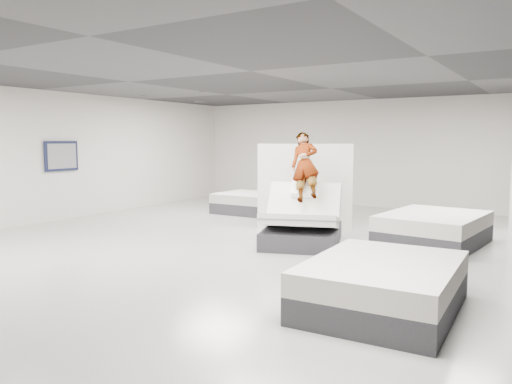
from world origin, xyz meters
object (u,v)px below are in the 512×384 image
person (305,181)px  divider_panel (305,187)px  flat_bed_right_far (433,229)px  wall_poster (61,156)px  flat_bed_right_near (383,285)px  flat_bed_left_far (255,203)px  remote (314,191)px  hero_bed (302,225)px

person → divider_panel: 1.32m
flat_bed_right_far → wall_poster: bearing=-168.2°
flat_bed_right_far → divider_panel: bearing=176.7°
person → flat_bed_right_near: 4.18m
flat_bed_left_far → remote: bearing=-42.8°
wall_poster → flat_bed_right_far: bearing=11.8°
hero_bed → remote: size_ratio=15.85×
hero_bed → flat_bed_left_far: size_ratio=1.12×
remote → flat_bed_left_far: size_ratio=0.07×
remote → flat_bed_right_near: bearing=-71.1°
person → remote: (0.32, -0.26, -0.17)m
hero_bed → flat_bed_left_far: hero_bed is taller
remote → flat_bed_right_near: (2.27, -2.89, -0.74)m
hero_bed → divider_panel: bearing=114.9°
divider_panel → flat_bed_left_far: (-2.26, 1.50, -0.69)m
divider_panel → flat_bed_left_far: bearing=123.9°
flat_bed_right_near → hero_bed: bearing=131.2°
wall_poster → person: bearing=7.2°
hero_bed → divider_panel: divider_panel is taller
remote → flat_bed_right_far: bearing=13.8°
person → flat_bed_right_far: size_ratio=0.66×
flat_bed_right_far → flat_bed_left_far: bearing=161.9°
divider_panel → flat_bed_left_far: 2.79m
wall_poster → divider_panel: bearing=18.7°
remote → hero_bed: bearing=176.6°
remote → divider_panel: bearing=103.2°
remote → flat_bed_right_near: remote is taller
hero_bed → divider_panel: size_ratio=1.05×
person → flat_bed_right_far: bearing=4.6°
flat_bed_left_far → wall_poster: 5.11m
person → wall_poster: size_ratio=1.63×
hero_bed → flat_bed_left_far: bearing=134.7°
remote → wall_poster: (-6.68, -0.54, 0.57)m
remote → flat_bed_left_far: remote is taller
hero_bed → flat_bed_left_far: (-2.94, 2.98, -0.10)m
person → flat_bed_left_far: 3.99m
flat_bed_left_far → wall_poster: bearing=-135.5°
divider_panel → wall_poster: wall_poster is taller
hero_bed → person: size_ratio=1.43×
hero_bed → person: person is taller
remote → wall_poster: 6.73m
flat_bed_right_near → wall_poster: wall_poster is taller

